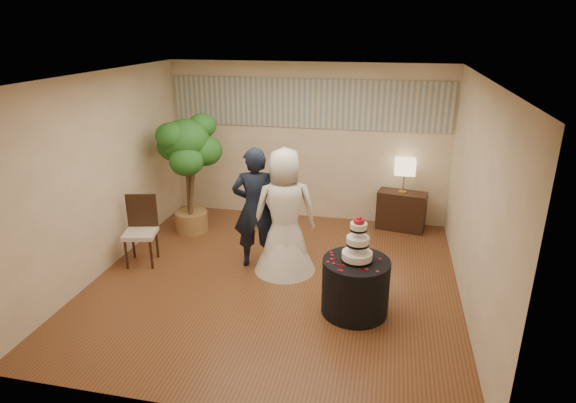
% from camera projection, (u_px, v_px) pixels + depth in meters
% --- Properties ---
extents(floor, '(5.00, 5.00, 0.00)m').
position_uv_depth(floor, '(275.00, 280.00, 6.77)').
color(floor, brown).
rests_on(floor, ground).
extents(ceiling, '(5.00, 5.00, 0.00)m').
position_uv_depth(ceiling, '(273.00, 76.00, 5.80)').
color(ceiling, white).
rests_on(ceiling, wall_back).
extents(wall_back, '(5.00, 0.06, 2.80)m').
position_uv_depth(wall_back, '(307.00, 143.00, 8.58)').
color(wall_back, beige).
rests_on(wall_back, ground).
extents(wall_front, '(5.00, 0.06, 2.80)m').
position_uv_depth(wall_front, '(203.00, 279.00, 3.99)').
color(wall_front, beige).
rests_on(wall_front, ground).
extents(wall_left, '(0.06, 5.00, 2.80)m').
position_uv_depth(wall_left, '(102.00, 175.00, 6.77)').
color(wall_left, beige).
rests_on(wall_left, ground).
extents(wall_right, '(0.06, 5.00, 2.80)m').
position_uv_depth(wall_right, '(475.00, 200.00, 5.79)').
color(wall_right, beige).
rests_on(wall_right, ground).
extents(mural_border, '(4.90, 0.02, 0.85)m').
position_uv_depth(mural_border, '(307.00, 104.00, 8.32)').
color(mural_border, '#A2A496').
rests_on(mural_border, wall_back).
extents(groom, '(0.73, 0.56, 1.80)m').
position_uv_depth(groom, '(255.00, 208.00, 6.92)').
color(groom, black).
rests_on(groom, floor).
extents(bride, '(1.12, 1.12, 1.83)m').
position_uv_depth(bride, '(285.00, 212.00, 6.77)').
color(bride, white).
rests_on(bride, floor).
extents(cake_table, '(1.02, 1.02, 0.71)m').
position_uv_depth(cake_table, '(355.00, 286.00, 5.92)').
color(cake_table, black).
rests_on(cake_table, floor).
extents(wedding_cake, '(0.37, 0.37, 0.58)m').
position_uv_depth(wedding_cake, '(358.00, 239.00, 5.70)').
color(wedding_cake, white).
rests_on(wedding_cake, cake_table).
extents(console, '(0.87, 0.50, 0.68)m').
position_uv_depth(console, '(401.00, 211.00, 8.36)').
color(console, black).
rests_on(console, floor).
extents(table_lamp, '(0.34, 0.34, 0.58)m').
position_uv_depth(table_lamp, '(404.00, 176.00, 8.14)').
color(table_lamp, beige).
rests_on(table_lamp, console).
extents(ficus_tree, '(1.36, 1.36, 2.07)m').
position_uv_depth(ficus_tree, '(188.00, 174.00, 8.04)').
color(ficus_tree, '#236220').
rests_on(ficus_tree, floor).
extents(side_chair, '(0.57, 0.58, 1.03)m').
position_uv_depth(side_chair, '(140.00, 232.00, 7.10)').
color(side_chair, black).
rests_on(side_chair, floor).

